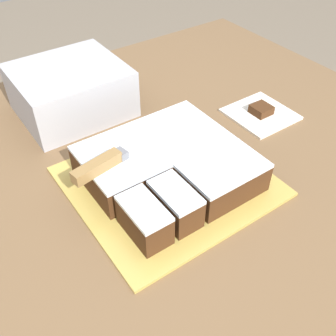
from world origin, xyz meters
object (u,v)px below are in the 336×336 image
object	(u,v)px
cake	(169,166)
knife	(112,159)
storage_box	(71,91)
brownie	(261,110)
cake_board	(168,181)

from	to	relation	value
cake	knife	distance (m)	0.11
knife	storage_box	bearing A→B (deg)	70.18
cake	storage_box	bearing A→B (deg)	97.94
storage_box	brownie	bearing A→B (deg)	-37.23
cake	brownie	distance (m)	0.32
knife	brownie	distance (m)	0.41
cake	cake_board	bearing A→B (deg)	-138.26
cake	brownie	world-z (taller)	cake
cake_board	cake	world-z (taller)	cake
cake	storage_box	xyz separation A→B (m)	(-0.05, 0.33, 0.02)
cake_board	storage_box	xyz separation A→B (m)	(-0.04, 0.34, 0.05)
cake_board	brownie	world-z (taller)	brownie
cake_board	storage_box	world-z (taller)	storage_box
cake_board	storage_box	bearing A→B (deg)	97.26
brownie	storage_box	distance (m)	0.45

